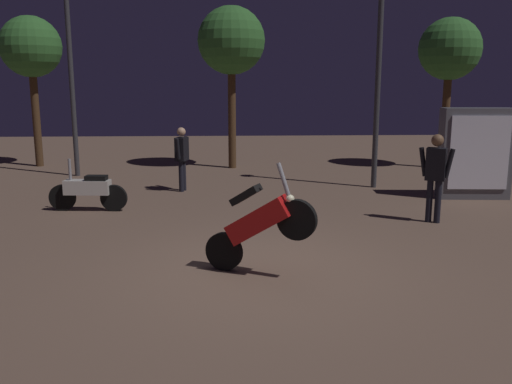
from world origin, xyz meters
TOP-DOWN VIEW (x-y plane):
  - ground_plane at (0.00, 0.00)m, footprint 40.00×40.00m
  - motorcycle_red_foreground at (-0.03, -0.18)m, footprint 1.54×0.80m
  - motorcycle_white_parked_left at (-3.44, 3.91)m, footprint 1.66×0.38m
  - person_rider_beside at (3.49, 2.63)m, footprint 0.63×0.39m
  - person_bystander_far at (-1.64, 5.97)m, footprint 0.34×0.65m
  - streetlamp_near at (3.26, 6.25)m, footprint 0.36×0.36m
  - streetlamp_far at (-4.89, 8.38)m, footprint 0.36×0.36m
  - tree_left_bg at (-0.38, 9.67)m, footprint 2.05×2.05m
  - tree_center_bg at (6.26, 9.36)m, footprint 1.88×1.88m
  - tree_right_bg at (-6.62, 10.30)m, footprint 1.88×1.88m
  - kiosk_billboard at (5.24, 4.84)m, footprint 1.63×0.64m

SIDE VIEW (x-z plane):
  - ground_plane at x=0.00m, z-range 0.00..0.00m
  - motorcycle_white_parked_left at x=-3.44m, z-range -0.12..0.99m
  - motorcycle_red_foreground at x=-0.03m, z-range -0.07..1.56m
  - person_bystander_far at x=-1.64m, z-range 0.15..1.73m
  - person_rider_beside at x=3.49m, z-range 0.17..1.89m
  - kiosk_billboard at x=5.24m, z-range 0.00..2.10m
  - streetlamp_near at x=3.26m, z-range 0.69..6.07m
  - streetlamp_far at x=-4.89m, z-range 0.71..6.36m
  - tree_center_bg at x=6.26m, z-range 1.31..5.91m
  - tree_right_bg at x=-6.62m, z-range 1.35..6.04m
  - tree_left_bg at x=-0.38m, z-range 1.39..6.33m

